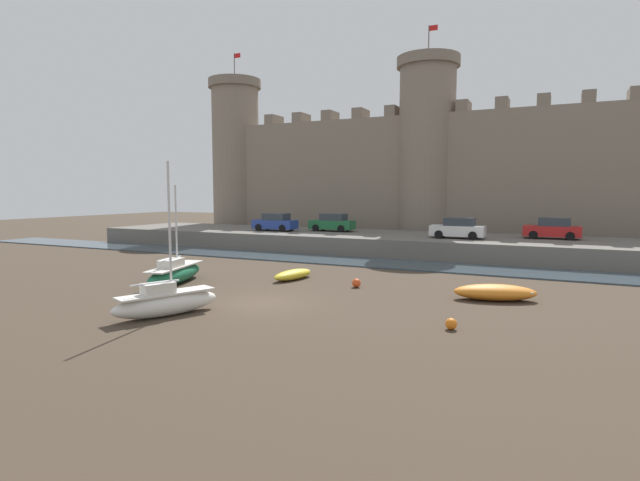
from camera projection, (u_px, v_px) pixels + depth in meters
ground_plane at (264, 303)px, 23.01m from camera, size 160.00×160.00×0.00m
water_channel at (370, 262)px, 35.89m from camera, size 80.00×4.50×0.10m
quay_road at (399, 243)px, 42.33m from camera, size 57.81×10.00×1.50m
castle at (426, 164)px, 49.73m from camera, size 51.94×6.13×21.24m
rowboat_midflat_right at (495, 292)px, 23.55m from camera, size 4.07×2.53×0.76m
rowboat_foreground_centre at (293, 274)px, 29.16m from camera, size 1.58×3.31×0.58m
sailboat_near_channel_right at (166, 302)px, 20.60m from camera, size 2.76×4.64×6.36m
sailboat_midflat_centre at (175, 273)px, 27.86m from camera, size 2.63×5.65×5.49m
mooring_buoy_near_shore at (356, 283)px, 26.76m from camera, size 0.48×0.48×0.48m
mooring_buoy_near_channel at (451, 324)px, 18.54m from camera, size 0.43×0.43×0.43m
car_quay_centre_west at (458, 228)px, 38.85m from camera, size 4.10×1.88×1.62m
car_quay_east at (275, 222)px, 46.53m from camera, size 4.10×1.88×1.62m
car_quay_west at (552, 229)px, 38.47m from camera, size 4.10×1.88×1.62m
car_quay_centre_east at (332, 223)px, 46.00m from camera, size 4.10×1.88×1.62m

